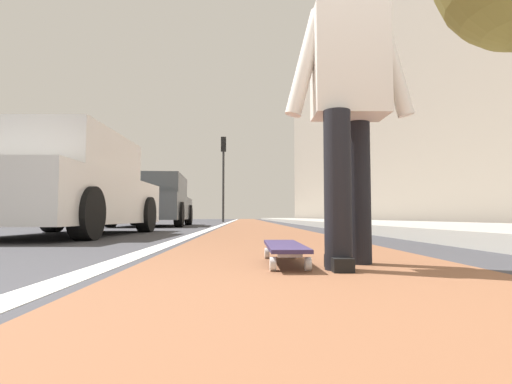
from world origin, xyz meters
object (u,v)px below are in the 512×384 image
skater_person (349,96)px  traffic_light (223,164)px  skateboard (284,248)px  parked_car_near (66,187)px  parked_car_mid (154,202)px

skater_person → traffic_light: bearing=5.0°
skateboard → traffic_light: (19.64, 1.39, 3.11)m
parked_car_near → parked_car_mid: (6.14, 0.08, 0.02)m
skater_person → parked_car_mid: bearing=18.3°
skater_person → parked_car_near: 4.93m
skateboard → skater_person: size_ratio=0.51×
parked_car_mid → skater_person: bearing=-161.7°
skater_person → parked_car_near: size_ratio=0.40×
skateboard → traffic_light: size_ratio=0.18×
skater_person → parked_car_near: bearing=40.4°
skater_person → traffic_light: traffic_light is taller
parked_car_near → parked_car_mid: bearing=0.7°
skater_person → parked_car_mid: skater_person is taller
parked_car_near → traffic_light: (16.04, -1.46, 2.51)m
skateboard → parked_car_mid: (9.74, 2.92, 0.63)m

